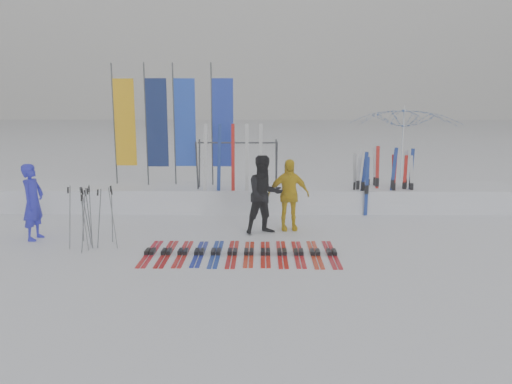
{
  "coord_description": "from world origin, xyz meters",
  "views": [
    {
      "loc": [
        0.31,
        -8.43,
        2.89
      ],
      "look_at": [
        0.2,
        1.6,
        1.0
      ],
      "focal_mm": 35.0,
      "sensor_mm": 36.0,
      "label": 1
    }
  ],
  "objects_px": {
    "person_yellow": "(288,195)",
    "person_black": "(264,195)",
    "ski_rack": "(237,158)",
    "person_blue": "(33,202)",
    "ski_row": "(241,252)",
    "tent_canopy": "(403,154)"
  },
  "relations": [
    {
      "from": "person_yellow",
      "to": "person_black",
      "type": "bearing_deg",
      "value": -156.5
    },
    {
      "from": "person_black",
      "to": "ski_rack",
      "type": "relative_size",
      "value": 0.83
    },
    {
      "from": "person_blue",
      "to": "person_black",
      "type": "relative_size",
      "value": 0.93
    },
    {
      "from": "ski_row",
      "to": "person_blue",
      "type": "bearing_deg",
      "value": 167.21
    },
    {
      "from": "ski_row",
      "to": "ski_rack",
      "type": "distance_m",
      "value": 3.88
    },
    {
      "from": "person_black",
      "to": "ski_rack",
      "type": "bearing_deg",
      "value": 85.75
    },
    {
      "from": "person_black",
      "to": "ski_rack",
      "type": "distance_m",
      "value": 2.3
    },
    {
      "from": "person_black",
      "to": "tent_canopy",
      "type": "relative_size",
      "value": 0.56
    },
    {
      "from": "tent_canopy",
      "to": "ski_rack",
      "type": "xyz_separation_m",
      "value": [
        -4.59,
        -1.32,
        0.02
      ]
    },
    {
      "from": "person_yellow",
      "to": "ski_rack",
      "type": "height_order",
      "value": "ski_rack"
    },
    {
      "from": "person_blue",
      "to": "person_black",
      "type": "xyz_separation_m",
      "value": [
        4.76,
        0.52,
        0.06
      ]
    },
    {
      "from": "person_blue",
      "to": "ski_row",
      "type": "bearing_deg",
      "value": -96.53
    },
    {
      "from": "person_blue",
      "to": "tent_canopy",
      "type": "height_order",
      "value": "tent_canopy"
    },
    {
      "from": "tent_canopy",
      "to": "ski_row",
      "type": "height_order",
      "value": "tent_canopy"
    },
    {
      "from": "ski_row",
      "to": "ski_rack",
      "type": "relative_size",
      "value": 1.76
    },
    {
      "from": "person_blue",
      "to": "person_yellow",
      "type": "distance_m",
      "value": 5.36
    },
    {
      "from": "person_blue",
      "to": "person_black",
      "type": "distance_m",
      "value": 4.79
    },
    {
      "from": "person_black",
      "to": "person_yellow",
      "type": "xyz_separation_m",
      "value": [
        0.53,
        0.31,
        -0.06
      ]
    },
    {
      "from": "person_blue",
      "to": "tent_canopy",
      "type": "xyz_separation_m",
      "value": [
        8.68,
        3.97,
        0.57
      ]
    },
    {
      "from": "ski_rack",
      "to": "person_blue",
      "type": "bearing_deg",
      "value": -147.02
    },
    {
      "from": "person_blue",
      "to": "tent_canopy",
      "type": "distance_m",
      "value": 9.56
    },
    {
      "from": "tent_canopy",
      "to": "ski_rack",
      "type": "relative_size",
      "value": 1.48
    }
  ]
}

